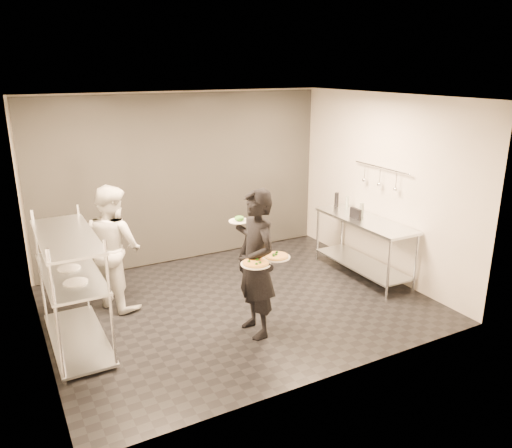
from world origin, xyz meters
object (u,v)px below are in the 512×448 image
chef (114,247)px  pos_monitor (355,213)px  bottle_clear (347,202)px  pizza_plate_near (256,263)px  pass_rack (72,284)px  bottle_dark (337,200)px  pizza_plate_far (276,256)px  bottle_green (362,210)px  waiter (256,264)px  salad_plate (239,219)px  prep_counter (364,237)px

chef → pos_monitor: size_ratio=7.35×
chef → bottle_clear: size_ratio=8.65×
pizza_plate_near → pos_monitor: pos_monitor is taller
pass_rack → bottle_dark: size_ratio=6.77×
pizza_plate_far → pos_monitor: (2.06, 1.09, -0.05)m
bottle_green → pos_monitor: bearing=177.4°
waiter → pos_monitor: 2.39m
waiter → chef: waiter is taller
salad_plate → bottle_green: (2.40, 0.59, -0.36)m
pizza_plate_far → bottle_green: (2.18, 1.08, -0.01)m
chef → pizza_plate_near: (1.19, -1.82, 0.19)m
pass_rack → pizza_plate_far: bearing=-24.9°
pizza_plate_near → pizza_plate_far: pizza_plate_far is taller
pass_rack → bottle_clear: 4.54m
bottle_dark → pos_monitor: bearing=-103.8°
pizza_plate_near → bottle_clear: bearing=32.7°
pizza_plate_far → bottle_green: bearing=26.5°
salad_plate → bottle_green: 2.50m
bottle_green → bottle_dark: size_ratio=1.02×
pizza_plate_far → waiter: bearing=127.4°
salad_plate → waiter: bearing=-76.5°
pizza_plate_far → bottle_green: 2.43m
waiter → pos_monitor: (2.22, 0.89, 0.09)m
waiter → bottle_dark: bearing=123.2°
waiter → prep_counter: bearing=108.3°
salad_plate → pizza_plate_far: bearing=-65.5°
pizza_plate_near → bottle_green: 2.71m
pizza_plate_near → pizza_plate_far: 0.30m
pass_rack → salad_plate: size_ratio=6.19×
pizza_plate_far → pos_monitor: size_ratio=1.42×
prep_counter → chef: 3.75m
pass_rack → bottle_clear: size_ratio=8.13×
prep_counter → waiter: bearing=-161.1°
pass_rack → waiter: (1.99, -0.80, 0.15)m
waiter → pos_monitor: bearing=111.2°
salad_plate → bottle_clear: size_ratio=1.31×
waiter → salad_plate: waiter is taller
pos_monitor → bottle_clear: size_ratio=1.18×
pass_rack → waiter: bearing=-21.7°
chef → bottle_dark: chef is taller
pizza_plate_near → bottle_green: bottle_green is taller
salad_plate → bottle_clear: 2.84m
prep_counter → waiter: 2.49m
pos_monitor → salad_plate: bearing=-163.7°
pos_monitor → bottle_clear: bearing=65.3°
salad_plate → pos_monitor: (2.29, 0.59, -0.40)m
pos_monitor → prep_counter: bearing=-34.4°
pass_rack → pizza_plate_far: (2.15, -1.00, 0.29)m
chef → pizza_plate_far: 2.33m
pizza_plate_far → bottle_clear: 2.86m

